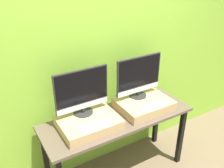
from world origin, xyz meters
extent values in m
cube|color=#8CC638|center=(0.00, 0.64, 1.30)|extent=(8.00, 0.04, 2.60)
cube|color=brown|center=(0.00, 0.28, 0.77)|extent=(1.61, 0.57, 0.03)
cube|color=black|center=(0.74, 0.06, 0.38)|extent=(0.05, 0.05, 0.76)
cube|color=black|center=(-0.74, 0.51, 0.38)|extent=(0.05, 0.05, 0.76)
cube|color=black|center=(0.74, 0.51, 0.38)|extent=(0.05, 0.05, 0.76)
cube|color=tan|center=(-0.33, 0.28, 0.84)|extent=(0.57, 0.44, 0.10)
cylinder|color=#282828|center=(-0.33, 0.40, 0.89)|extent=(0.20, 0.20, 0.01)
cylinder|color=#282828|center=(-0.33, 0.40, 0.92)|extent=(0.04, 0.04, 0.04)
cube|color=#282828|center=(-0.33, 0.40, 1.15)|extent=(0.55, 0.02, 0.41)
cube|color=black|center=(-0.33, 0.38, 1.18)|extent=(0.52, 0.00, 0.33)
cube|color=silver|center=(-0.33, 0.38, 0.97)|extent=(0.54, 0.00, 0.06)
cube|color=silver|center=(-0.33, 0.12, 0.89)|extent=(0.31, 0.10, 0.01)
cube|color=silver|center=(-0.33, 0.12, 0.90)|extent=(0.30, 0.09, 0.00)
cube|color=tan|center=(0.33, 0.28, 0.84)|extent=(0.57, 0.44, 0.10)
cylinder|color=#282828|center=(0.33, 0.40, 0.89)|extent=(0.20, 0.20, 0.01)
cylinder|color=#282828|center=(0.33, 0.40, 0.92)|extent=(0.04, 0.04, 0.04)
cube|color=#282828|center=(0.33, 0.40, 1.15)|extent=(0.55, 0.02, 0.41)
cube|color=black|center=(0.33, 0.38, 1.18)|extent=(0.52, 0.00, 0.33)
cube|color=silver|center=(0.33, 0.38, 0.97)|extent=(0.54, 0.00, 0.06)
cube|color=silver|center=(0.33, 0.12, 0.89)|extent=(0.31, 0.10, 0.01)
cube|color=silver|center=(0.33, 0.12, 0.90)|extent=(0.30, 0.09, 0.00)
camera|label=1|loc=(-1.16, -1.54, 2.26)|focal=40.00mm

